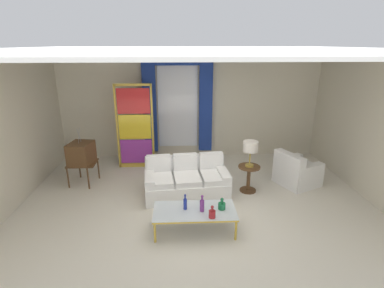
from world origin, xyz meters
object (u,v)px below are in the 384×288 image
Objects in this scene: coffee_table at (195,212)px; bottle_blue_decanter at (202,205)px; couch_white_long at (186,181)px; peacock_figurine at (156,164)px; bottle_ruby_flask at (185,203)px; table_lamp_brass at (251,147)px; bottle_amber_squat at (222,205)px; bottle_crystal_tall at (212,213)px; round_side_table at (249,176)px; stained_glass_divider at (135,129)px; armchair_white at (296,173)px; vintage_tv at (81,154)px.

bottle_blue_decanter is at bearing -18.13° from coffee_table.
couch_white_long is 3.05× the size of peacock_figurine.
table_lamp_brass is (1.44, 1.40, 0.50)m from bottle_ruby_flask.
bottle_amber_squat is 0.63m from bottle_ruby_flask.
bottle_crystal_tall is 1.96m from round_side_table.
couch_white_long reaches higher than bottle_blue_decanter.
bottle_ruby_flask is at bearing 168.45° from coffee_table.
bottle_amber_squat reaches higher than peacock_figurine.
peacock_figurine is at bearing 117.24° from bottle_amber_squat.
couch_white_long is 1.38m from coffee_table.
stained_glass_divider is at bearing 116.53° from bottle_blue_decanter.
couch_white_long is 2.57m from armchair_white.
table_lamp_brass is at bearing -8.84° from vintage_tv.
bottle_amber_squat is 1.72m from table_lamp_brass.
vintage_tv is 1.81m from peacock_figurine.
armchair_white is at bearing 40.79° from bottle_amber_squat.
couch_white_long is 1.49m from bottle_amber_squat.
peacock_figurine is (-1.31, 2.54, -0.26)m from bottle_amber_squat.
coffee_table is 0.39m from bottle_crystal_tall.
bottle_blue_decanter is at bearing -171.80° from bottle_amber_squat.
bottle_amber_squat is 2.62m from armchair_white.
peacock_figurine is at bearing 152.01° from round_side_table.
couch_white_long is at bearing -58.02° from peacock_figurine.
coffee_table is 0.22m from bottle_ruby_flask.
bottle_ruby_flask reaches higher than peacock_figurine.
couch_white_long is 1.68m from bottle_crystal_tall.
round_side_table is at bearing 44.24° from bottle_ruby_flask.
stained_glass_divider is at bearing 162.12° from armchair_white.
couch_white_long reaches higher than coffee_table.
couch_white_long reaches higher than bottle_ruby_flask.
bottle_blue_decanter is at bearing -142.92° from armchair_white.
bottle_blue_decanter is at bearing -14.46° from bottle_ruby_flask.
bottle_ruby_flask is (-0.29, 0.07, -0.01)m from bottle_blue_decanter.
round_side_table is at bearing 0.00° from table_lamp_brass.
round_side_table is at bearing -27.99° from peacock_figurine.
vintage_tv is at bearing 171.16° from round_side_table.
round_side_table is at bearing -8.84° from vintage_tv.
bottle_blue_decanter is at bearing 125.55° from bottle_crystal_tall.
bottle_blue_decanter is 0.28× the size of armchair_white.
bottle_amber_squat is 0.38× the size of table_lamp_brass.
bottle_amber_squat is 0.36× the size of peacock_figurine.
stained_glass_divider reaches higher than bottle_ruby_flask.
bottle_amber_squat is at bearing -139.21° from armchair_white.
coffee_table is 2.99m from armchair_white.
bottle_crystal_tall is 0.16× the size of vintage_tv.
bottle_ruby_flask is 0.13× the size of stained_glass_divider.
bottle_ruby_flask is (-0.16, 0.03, 0.15)m from coffee_table.
round_side_table is at bearing -166.37° from armchair_white.
stained_glass_divider is at bearing 150.15° from table_lamp_brass.
round_side_table is (0.80, 1.42, -0.13)m from bottle_amber_squat.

